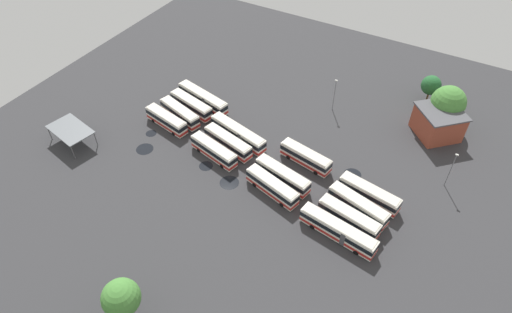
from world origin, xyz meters
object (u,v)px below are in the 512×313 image
tree_east_edge (431,85)px  bus_row3_slot2 (180,113)px  bus_row1_slot3 (272,187)px  bus_row3_slot3 (167,120)px  bus_row1_slot2 (283,176)px  bus_row3_slot0 (203,98)px  lamp_post_far_corner (451,169)px  tree_northeast (121,298)px  bus_row2_slot1 (238,134)px  bus_row2_slot3 (214,151)px  bus_row0_slot1 (358,206)px  bus_row1_slot0 (306,157)px  depot_building (438,122)px  bus_row0_slot3 (338,231)px  lamp_post_near_entrance (334,94)px  bus_row2_slot2 (228,142)px  maintenance_shelter (70,130)px  bus_row0_slot2 (349,218)px  tree_north_edge (448,103)px  bus_row0_slot0 (369,194)px  bus_row3_slot1 (191,105)px

tree_east_edge → bus_row3_slot2: bearing=37.1°
bus_row1_slot3 → bus_row3_slot3: 30.37m
bus_row1_slot2 → bus_row3_slot0: (27.73, -12.95, 0.00)m
tree_east_edge → lamp_post_far_corner: bearing=111.4°
bus_row1_slot2 → tree_northeast: size_ratio=1.44×
bus_row2_slot1 → bus_row2_slot3: size_ratio=1.25×
bus_row3_slot3 → tree_northeast: (-22.79, 38.75, 3.78)m
bus_row0_slot1 → bus_row3_slot0: same height
bus_row1_slot0 → depot_building: depot_building is taller
bus_row1_slot2 → bus_row3_slot2: 29.72m
bus_row0_slot3 → lamp_post_near_entrance: 36.70m
bus_row1_slot0 → bus_row1_slot2: (1.66, 6.94, 0.00)m
bus_row1_slot3 → bus_row1_slot2: bearing=-96.0°
bus_row2_slot2 → bus_row3_slot2: size_ratio=1.05×
bus_row2_slot1 → maintenance_shelter: size_ratio=1.36×
bus_row0_slot2 → bus_row1_slot0: same height
bus_row2_slot2 → bus_row3_slot0: 16.68m
bus_row2_slot1 → maintenance_shelter: bearing=31.1°
bus_row3_slot0 → tree_northeast: tree_northeast is taller
bus_row0_slot1 → tree_northeast: (22.82, 36.57, 3.78)m
bus_row1_slot2 → bus_row1_slot3: size_ratio=1.03×
bus_row0_slot2 → bus_row1_slot2: same height
bus_row1_slot2 → lamp_post_near_entrance: bearing=-88.7°
bus_row1_slot2 → maintenance_shelter: (44.26, 11.89, 1.71)m
bus_row2_slot2 → tree_north_edge: size_ratio=1.21×
bus_row0_slot0 → bus_row1_slot3: bearing=24.2°
bus_row0_slot1 → bus_row1_slot2: 15.43m
bus_row0_slot2 → bus_row2_slot2: size_ratio=0.98×
bus_row1_slot2 → lamp_post_near_entrance: (0.59, -26.48, 2.68)m
lamp_post_far_corner → bus_row0_slot1: bearing=50.2°
bus_row0_slot1 → tree_northeast: 43.27m
bus_row3_slot3 → tree_north_edge: (-52.88, -31.02, 4.38)m
bus_row3_slot2 → lamp_post_near_entrance: (-28.55, -20.65, 2.68)m
bus_row2_slot1 → bus_row3_slot2: bearing=2.0°
bus_row2_slot3 → bus_row3_slot3: size_ratio=1.02×
bus_row0_slot3 → bus_row0_slot1: bearing=-98.1°
bus_row3_slot2 → lamp_post_near_entrance: size_ratio=1.41×
tree_east_edge → lamp_post_near_entrance: bearing=39.1°
bus_row3_slot1 → maintenance_shelter: maintenance_shelter is taller
bus_row2_slot1 → maintenance_shelter: maintenance_shelter is taller
bus_row0_slot3 → tree_east_edge: bearing=-93.8°
depot_building → tree_north_edge: size_ratio=1.25×
bus_row2_slot1 → lamp_post_near_entrance: 24.34m
maintenance_shelter → lamp_post_near_entrance: bearing=-138.7°
bus_row1_slot0 → bus_row3_slot3: same height
bus_row0_slot1 → bus_row0_slot3: 7.10m
bus_row3_slot1 → lamp_post_far_corner: size_ratio=1.44×
bus_row1_slot2 → bus_row2_slot2: size_ratio=1.01×
bus_row2_slot1 → lamp_post_far_corner: (-41.88, -8.70, 2.75)m
bus_row2_slot2 → bus_row3_slot1: same height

